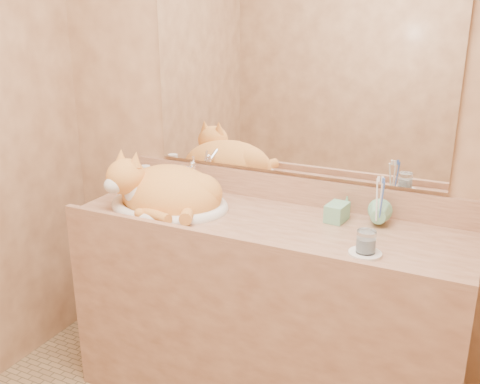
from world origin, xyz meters
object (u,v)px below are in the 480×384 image
at_px(soap_dispenser, 332,206).
at_px(water_glass, 366,242).
at_px(vanity_counter, 265,314).
at_px(cat, 164,189).
at_px(sink_basin, 169,189).
at_px(toothbrush_cup, 378,218).

relative_size(soap_dispenser, water_glass, 2.05).
distance_m(vanity_counter, soap_dispenser, 0.57).
distance_m(cat, water_glass, 0.90).
relative_size(vanity_counter, sink_basin, 3.08).
bearing_deg(water_glass, toothbrush_cup, 92.90).
xyz_separation_m(cat, soap_dispenser, (0.71, 0.12, -0.00)).
bearing_deg(vanity_counter, soap_dispenser, 17.86).
height_order(vanity_counter, water_glass, water_glass).
bearing_deg(vanity_counter, toothbrush_cup, 15.13).
bearing_deg(toothbrush_cup, soap_dispenser, -168.86).
xyz_separation_m(sink_basin, toothbrush_cup, (0.87, 0.13, -0.04)).
xyz_separation_m(sink_basin, water_glass, (0.88, -0.12, -0.03)).
relative_size(sink_basin, soap_dispenser, 3.20).
relative_size(toothbrush_cup, water_glass, 1.24).
height_order(vanity_counter, sink_basin, sink_basin).
height_order(sink_basin, soap_dispenser, same).
bearing_deg(water_glass, soap_dispenser, 130.76).
bearing_deg(toothbrush_cup, vanity_counter, -164.87).
bearing_deg(sink_basin, toothbrush_cup, 20.45).
height_order(vanity_counter, toothbrush_cup, toothbrush_cup).
bearing_deg(cat, toothbrush_cup, 15.47).
xyz_separation_m(vanity_counter, sink_basin, (-0.45, -0.02, 0.51)).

